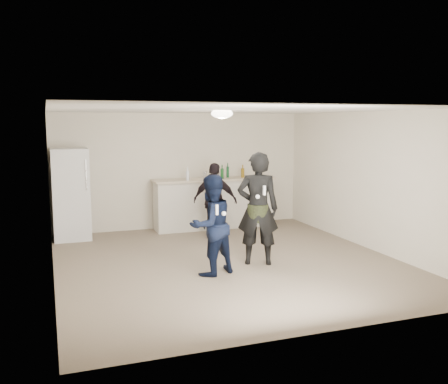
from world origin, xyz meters
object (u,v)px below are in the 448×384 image
object	(u,v)px
man	(211,225)
spectator	(215,201)
shaker	(205,175)
fridge	(71,194)
counter	(214,204)
woman	(258,209)

from	to	relation	value
man	spectator	xyz separation A→B (m)	(0.83, 2.26, -0.01)
shaker	spectator	xyz separation A→B (m)	(-0.09, -0.94, -0.42)
fridge	shaker	bearing A→B (deg)	0.91
counter	spectator	bearing A→B (deg)	-107.21
spectator	woman	bearing A→B (deg)	125.01
fridge	man	distance (m)	3.67
man	spectator	bearing A→B (deg)	-131.92
counter	man	size ratio (longest dim) A/B	1.70
counter	woman	world-z (taller)	woman
counter	woman	distance (m)	2.96
fridge	man	xyz separation A→B (m)	(1.88, -3.15, -0.13)
spectator	man	bearing A→B (deg)	102.84
counter	shaker	distance (m)	0.68
shaker	spectator	distance (m)	1.03
counter	fridge	world-z (taller)	fridge
counter	man	bearing A→B (deg)	-109.27
counter	fridge	xyz separation A→B (m)	(-3.00, -0.07, 0.38)
fridge	man	size ratio (longest dim) A/B	1.18
fridge	spectator	xyz separation A→B (m)	(2.70, -0.89, -0.14)
fridge	woman	distance (m)	3.98
fridge	shaker	xyz separation A→B (m)	(2.79, 0.04, 0.28)
fridge	man	world-z (taller)	fridge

